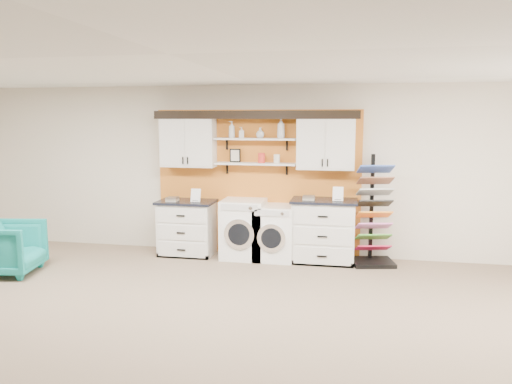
% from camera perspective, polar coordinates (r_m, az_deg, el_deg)
% --- Properties ---
extents(floor, '(10.00, 10.00, 0.00)m').
position_cam_1_polar(floor, '(4.95, -9.11, -18.88)').
color(floor, '#89715C').
rests_on(floor, ground).
extents(ceiling, '(10.00, 10.00, 0.00)m').
position_cam_1_polar(ceiling, '(4.44, -9.98, 15.26)').
color(ceiling, white).
rests_on(ceiling, wall_back).
extents(wall_back, '(10.00, 0.00, 10.00)m').
position_cam_1_polar(wall_back, '(8.31, 0.20, 2.48)').
color(wall_back, beige).
rests_on(wall_back, floor).
extents(accent_panel, '(3.40, 0.07, 2.40)m').
position_cam_1_polar(accent_panel, '(8.30, 0.16, 1.09)').
color(accent_panel, orange).
rests_on(accent_panel, wall_back).
extents(upper_cabinet_left, '(0.90, 0.35, 0.84)m').
position_cam_1_polar(upper_cabinet_left, '(8.36, -7.73, 5.74)').
color(upper_cabinet_left, white).
rests_on(upper_cabinet_left, wall_back).
extents(upper_cabinet_right, '(0.90, 0.35, 0.84)m').
position_cam_1_polar(upper_cabinet_right, '(7.93, 8.00, 5.59)').
color(upper_cabinet_right, white).
rests_on(upper_cabinet_right, wall_back).
extents(shelf_lower, '(1.32, 0.28, 0.03)m').
position_cam_1_polar(shelf_lower, '(8.10, -0.06, 3.25)').
color(shelf_lower, white).
rests_on(shelf_lower, wall_back).
extents(shelf_upper, '(1.32, 0.28, 0.03)m').
position_cam_1_polar(shelf_upper, '(8.08, -0.06, 6.08)').
color(shelf_upper, white).
rests_on(shelf_upper, wall_back).
extents(crown_molding, '(3.30, 0.41, 0.13)m').
position_cam_1_polar(crown_molding, '(8.08, -0.05, 8.90)').
color(crown_molding, black).
rests_on(crown_molding, wall_back).
extents(picture_frame, '(0.18, 0.02, 0.22)m').
position_cam_1_polar(picture_frame, '(8.21, -2.40, 4.19)').
color(picture_frame, black).
rests_on(picture_frame, shelf_lower).
extents(canister_red, '(0.11, 0.11, 0.16)m').
position_cam_1_polar(canister_red, '(8.08, 0.63, 3.91)').
color(canister_red, red).
rests_on(canister_red, shelf_lower).
extents(canister_cream, '(0.10, 0.10, 0.14)m').
position_cam_1_polar(canister_cream, '(8.03, 2.39, 3.81)').
color(canister_cream, silver).
rests_on(canister_cream, shelf_lower).
extents(base_cabinet_left, '(0.93, 0.66, 0.91)m').
position_cam_1_polar(base_cabinet_left, '(8.41, -7.87, -4.05)').
color(base_cabinet_left, white).
rests_on(base_cabinet_left, floor).
extents(base_cabinet_right, '(1.02, 0.66, 1.00)m').
position_cam_1_polar(base_cabinet_right, '(7.97, 7.74, -4.42)').
color(base_cabinet_right, white).
rests_on(base_cabinet_right, floor).
extents(washer, '(0.69, 0.71, 0.96)m').
position_cam_1_polar(washer, '(8.14, -1.42, -4.21)').
color(washer, white).
rests_on(washer, floor).
extents(dryer, '(0.63, 0.71, 0.88)m').
position_cam_1_polar(dryer, '(8.06, 2.15, -4.63)').
color(dryer, white).
rests_on(dryer, floor).
extents(sample_rack, '(0.72, 0.64, 1.71)m').
position_cam_1_polar(sample_rack, '(7.97, 13.26, -4.26)').
color(sample_rack, black).
rests_on(sample_rack, floor).
extents(armchair, '(0.97, 0.95, 0.77)m').
position_cam_1_polar(armchair, '(8.17, -26.41, -5.75)').
color(armchair, '#128783').
rests_on(armchair, floor).
extents(soap_bottle_a, '(0.14, 0.14, 0.27)m').
position_cam_1_polar(soap_bottle_a, '(8.16, -2.79, 7.15)').
color(soap_bottle_a, silver).
rests_on(soap_bottle_a, shelf_upper).
extents(soap_bottle_b, '(0.09, 0.09, 0.18)m').
position_cam_1_polar(soap_bottle_b, '(8.12, -1.66, 6.82)').
color(soap_bottle_b, silver).
rests_on(soap_bottle_b, shelf_upper).
extents(soap_bottle_c, '(0.15, 0.15, 0.17)m').
position_cam_1_polar(soap_bottle_c, '(8.06, 0.48, 6.79)').
color(soap_bottle_c, silver).
rests_on(soap_bottle_c, shelf_upper).
extents(soap_bottle_d, '(0.13, 0.13, 0.32)m').
position_cam_1_polar(soap_bottle_d, '(8.00, 2.87, 7.32)').
color(soap_bottle_d, silver).
rests_on(soap_bottle_d, shelf_upper).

